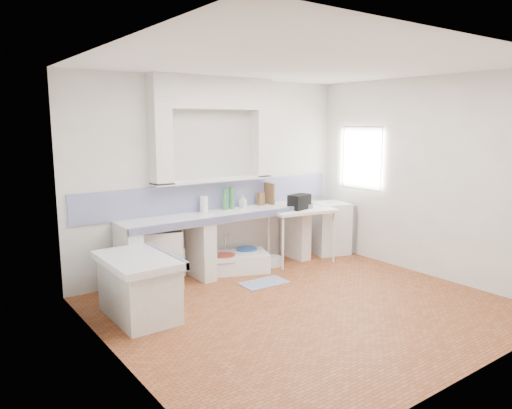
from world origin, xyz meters
TOP-DOWN VIEW (x-y plane):
  - floor at (0.00, 0.00)m, footprint 4.50×4.50m
  - ceiling at (0.00, 0.00)m, footprint 4.50×4.50m
  - wall_back at (0.00, 2.00)m, footprint 4.50×0.00m
  - wall_front at (0.00, -2.00)m, footprint 4.50×0.00m
  - wall_left at (-2.25, 0.00)m, footprint 0.00×4.50m
  - wall_right at (2.25, 0.00)m, footprint 0.00×4.50m
  - alcove_mass at (-0.10, 1.88)m, footprint 1.90×0.25m
  - window_frame at (2.42, 1.20)m, footprint 0.35×0.86m
  - lace_valance at (2.28, 1.20)m, footprint 0.01×0.84m
  - counter_slab at (-0.10, 1.70)m, footprint 3.00×0.60m
  - counter_lip at (-0.10, 1.42)m, footprint 3.00×0.04m
  - counter_pier_left at (-1.50, 1.70)m, footprint 0.20×0.55m
  - counter_pier_mid at (-0.45, 1.70)m, footprint 0.20×0.55m
  - counter_pier_right at (1.30, 1.70)m, footprint 0.20×0.55m
  - peninsula_top at (-1.70, 0.90)m, footprint 0.70×1.10m
  - peninsula_base at (-1.70, 0.90)m, footprint 0.60×1.00m
  - peninsula_lip at (-1.37, 0.90)m, footprint 0.04×1.10m
  - backsplash at (0.00, 1.99)m, footprint 4.27×0.03m
  - stove at (-1.06, 1.72)m, footprint 0.68×0.67m
  - sink at (0.08, 1.69)m, footprint 1.14×0.88m
  - side_table at (1.21, 1.45)m, footprint 1.10×0.74m
  - fridge at (1.95, 1.58)m, footprint 0.69×0.69m
  - bucket_red at (-0.09, 1.64)m, footprint 0.35×0.35m
  - bucket_orange at (0.24, 1.70)m, footprint 0.29×0.29m
  - bucket_blue at (0.35, 1.72)m, footprint 0.40×0.40m
  - basin_white at (0.71, 1.58)m, footprint 0.41×0.41m
  - water_bottle_a at (-0.04, 1.85)m, footprint 0.08×0.08m
  - water_bottle_b at (0.29, 1.85)m, footprint 0.08×0.08m
  - black_bag at (1.18, 1.47)m, footprint 0.40×0.29m
  - green_bottle_a at (0.05, 1.84)m, footprint 0.07×0.07m
  - green_bottle_b at (0.17, 1.85)m, footprint 0.09×0.09m
  - knife_block at (0.71, 1.85)m, footprint 0.10×0.08m
  - cutting_board at (0.88, 1.85)m, footprint 0.02×0.25m
  - paper_towel at (-0.30, 1.85)m, footprint 0.14×0.14m
  - soap_bottle at (0.38, 1.85)m, footprint 0.11×0.11m
  - rug at (0.12, 0.97)m, footprint 0.65×0.39m

SIDE VIEW (x-z plane):
  - floor at x=0.00m, z-range 0.00..0.00m
  - rug at x=0.12m, z-range 0.00..0.01m
  - basin_white at x=0.71m, z-range 0.00..0.13m
  - bucket_orange at x=0.24m, z-range 0.00..0.23m
  - sink at x=0.08m, z-range 0.00..0.24m
  - water_bottle_a at x=-0.04m, z-range 0.00..0.27m
  - water_bottle_b at x=0.29m, z-range 0.00..0.28m
  - bucket_red at x=-0.09m, z-range 0.00..0.29m
  - bucket_blue at x=0.35m, z-range 0.00..0.29m
  - peninsula_base at x=-1.70m, z-range 0.00..0.62m
  - stove at x=-1.06m, z-range 0.00..0.77m
  - counter_pier_left at x=-1.50m, z-range 0.00..0.82m
  - counter_pier_mid at x=-0.45m, z-range 0.00..0.82m
  - counter_pier_right at x=1.30m, z-range 0.00..0.82m
  - side_table at x=1.21m, z-range 0.40..0.44m
  - fridge at x=1.95m, z-range 0.00..0.86m
  - peninsula_top at x=-1.70m, z-range 0.62..0.70m
  - peninsula_lip at x=-1.37m, z-range 0.61..0.71m
  - counter_slab at x=-0.10m, z-range 0.82..0.90m
  - counter_lip at x=-0.10m, z-range 0.81..0.91m
  - black_bag at x=1.18m, z-range 0.84..1.07m
  - soap_bottle at x=0.38m, z-range 0.90..1.09m
  - knife_block at x=0.71m, z-range 0.90..1.10m
  - paper_towel at x=-0.30m, z-range 0.90..1.13m
  - green_bottle_a at x=0.05m, z-range 0.90..1.21m
  - green_bottle_b at x=0.17m, z-range 0.90..1.22m
  - cutting_board at x=0.88m, z-range 0.90..1.24m
  - backsplash at x=0.00m, z-range 0.90..1.30m
  - wall_back at x=0.00m, z-range -0.85..3.65m
  - wall_front at x=0.00m, z-range -0.85..3.65m
  - wall_left at x=-2.25m, z-range -0.85..3.65m
  - wall_right at x=2.25m, z-range -0.85..3.65m
  - window_frame at x=2.42m, z-range 1.07..2.13m
  - lace_valance at x=2.28m, z-range 1.86..2.10m
  - alcove_mass at x=-0.10m, z-range 2.35..2.80m
  - ceiling at x=0.00m, z-range 2.80..2.80m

